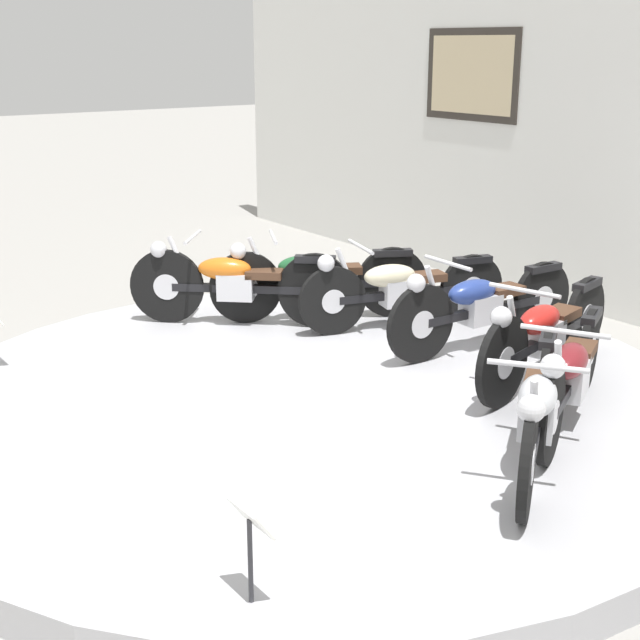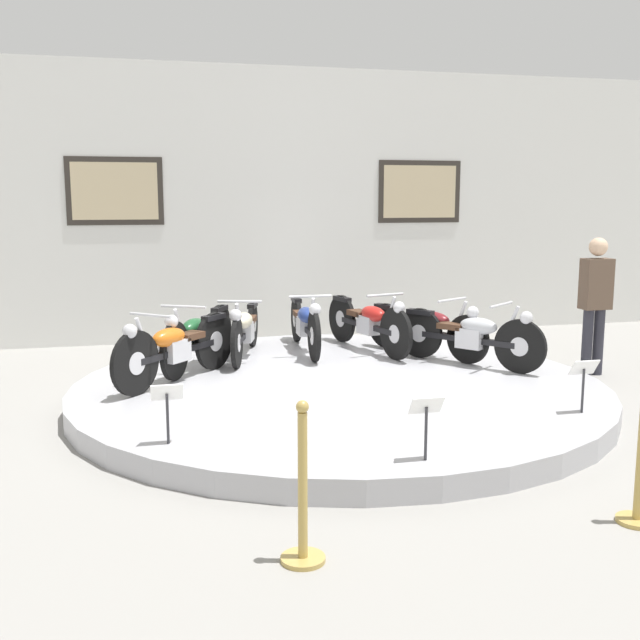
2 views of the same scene
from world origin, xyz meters
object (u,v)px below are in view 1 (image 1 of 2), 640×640
object	(u,v)px
motorcycle_blue	(480,303)
motorcycle_maroon	(571,372)
motorcycle_orange	(236,282)
motorcycle_red	(545,331)
motorcycle_silver	(538,407)
info_placard_front_right	(249,530)
motorcycle_cream	(399,287)
motorcycle_green	(315,278)

from	to	relation	value
motorcycle_blue	motorcycle_maroon	xyz separation A→B (m)	(1.46, -0.64, -0.02)
motorcycle_maroon	motorcycle_orange	bearing A→B (deg)	-168.38
motorcycle_blue	motorcycle_red	world-z (taller)	motorcycle_red
motorcycle_blue	motorcycle_silver	bearing A→B (deg)	-36.79
motorcycle_red	motorcycle_maroon	distance (m)	0.79
motorcycle_orange	info_placard_front_right	bearing A→B (deg)	-29.85
motorcycle_red	motorcycle_maroon	size ratio (longest dim) A/B	1.13
motorcycle_cream	motorcycle_silver	xyz separation A→B (m)	(2.57, -1.13, 0.01)
motorcycle_cream	motorcycle_red	world-z (taller)	motorcycle_red
motorcycle_blue	motorcycle_cream	bearing A→B (deg)	-168.18
motorcycle_silver	motorcycle_maroon	bearing A→B (deg)	113.71
motorcycle_orange	motorcycle_green	bearing A→B (deg)	65.98
motorcycle_orange	motorcycle_maroon	bearing A→B (deg)	11.62
motorcycle_blue	info_placard_front_right	size ratio (longest dim) A/B	3.89
motorcycle_blue	motorcycle_silver	world-z (taller)	motorcycle_blue
motorcycle_silver	motorcycle_orange	bearing A→B (deg)	179.93
info_placard_front_right	motorcycle_red	bearing A→B (deg)	108.67
motorcycle_green	motorcycle_cream	xyz separation A→B (m)	(0.63, 0.47, -0.02)
motorcycle_green	motorcycle_orange	bearing A→B (deg)	-114.02
motorcycle_blue	motorcycle_red	size ratio (longest dim) A/B	1.02
motorcycle_red	motorcycle_silver	world-z (taller)	motorcycle_red
motorcycle_red	motorcycle_silver	distance (m)	1.47
motorcycle_orange	motorcycle_silver	xyz separation A→B (m)	(3.49, -0.00, -0.02)
motorcycle_orange	motorcycle_maroon	xyz separation A→B (m)	(3.20, 0.66, -0.03)
motorcycle_blue	motorcycle_maroon	bearing A→B (deg)	-23.86
motorcycle_green	motorcycle_red	bearing A→B (deg)	11.73
motorcycle_green	motorcycle_silver	distance (m)	3.27
motorcycle_silver	info_placard_front_right	world-z (taller)	motorcycle_silver
motorcycle_blue	info_placard_front_right	xyz separation A→B (m)	(1.92, -3.40, -0.02)
motorcycle_cream	motorcycle_red	size ratio (longest dim) A/B	0.97
motorcycle_green	motorcycle_red	world-z (taller)	same
motorcycle_maroon	info_placard_front_right	bearing A→B (deg)	-80.53
motorcycle_orange	motorcycle_silver	size ratio (longest dim) A/B	0.95
motorcycle_green	motorcycle_cream	size ratio (longest dim) A/B	0.95
motorcycle_orange	motorcycle_green	xyz separation A→B (m)	(0.29, 0.66, -0.01)
motorcycle_silver	info_placard_front_right	size ratio (longest dim) A/B	3.16
motorcycle_orange	motorcycle_blue	bearing A→B (deg)	36.74
motorcycle_cream	info_placard_front_right	xyz separation A→B (m)	(2.74, -3.23, -0.01)
motorcycle_cream	motorcycle_maroon	bearing A→B (deg)	-11.71
motorcycle_cream	info_placard_front_right	world-z (taller)	motorcycle_cream
motorcycle_green	motorcycle_maroon	world-z (taller)	motorcycle_green
motorcycle_maroon	motorcycle_green	bearing A→B (deg)	179.95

